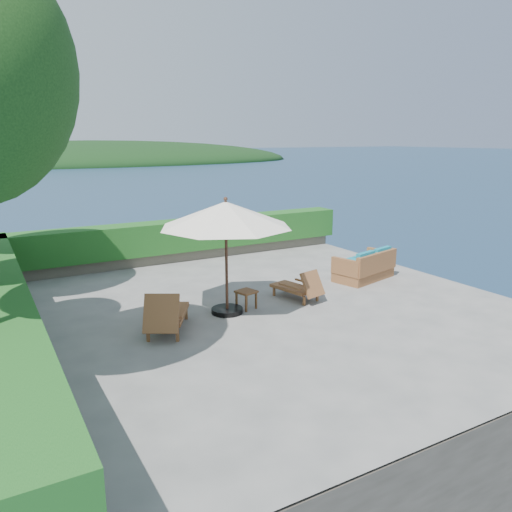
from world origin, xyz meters
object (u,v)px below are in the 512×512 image
lounge_left (166,314)px  wicker_loveseat (365,267)px  lounge_right (299,287)px  patio_umbrella (226,216)px  side_table (246,294)px

lounge_left → wicker_loveseat: bearing=38.8°
lounge_right → wicker_loveseat: 2.81m
patio_umbrella → side_table: (0.54, 0.04, -1.96)m
patio_umbrella → lounge_left: 2.58m
patio_umbrella → lounge_left: (-1.66, -0.47, -1.92)m
lounge_left → lounge_right: bearing=36.5°
patio_umbrella → lounge_right: (2.05, -0.02, -1.99)m
patio_umbrella → wicker_loveseat: patio_umbrella is taller
lounge_left → patio_umbrella: bearing=45.2°
patio_umbrella → lounge_left: patio_umbrella is taller
lounge_left → lounge_right: (3.72, 0.45, -0.07)m
lounge_left → side_table: 2.26m
lounge_right → patio_umbrella: bearing=166.8°
lounge_left → wicker_loveseat: (6.47, 1.05, -0.05)m
patio_umbrella → lounge_left: size_ratio=1.73×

